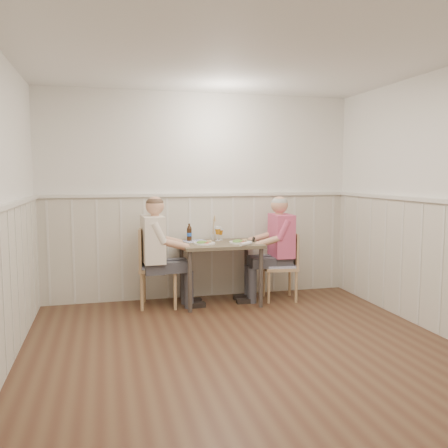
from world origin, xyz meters
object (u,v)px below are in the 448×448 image
diner_cream (157,261)px  beer_bottle (189,233)px  chair_right (284,263)px  chair_left (154,264)px  dining_table (220,251)px  man_in_pink (278,256)px  grass_vase (213,228)px

diner_cream → beer_bottle: (0.44, 0.28, 0.28)m
diner_cream → chair_right: bearing=0.8°
chair_right → chair_left: 1.62m
dining_table → man_in_pink: man_in_pink is taller
beer_bottle → grass_vase: 0.32m
man_in_pink → chair_left: bearing=177.1°
chair_left → diner_cream: (0.02, -0.11, 0.05)m
dining_table → chair_left: chair_left is taller
dining_table → chair_left: (-0.80, 0.06, -0.14)m
chair_right → diner_cream: diner_cream is taller
chair_left → beer_bottle: (0.46, 0.17, 0.33)m
beer_bottle → grass_vase: size_ratio=0.67×
chair_right → diner_cream: (-1.60, -0.02, 0.11)m
chair_right → beer_bottle: size_ratio=3.84×
dining_table → beer_bottle: 0.45m
diner_cream → beer_bottle: size_ratio=6.10×
dining_table → man_in_pink: (0.75, -0.02, -0.09)m
man_in_pink → diner_cream: size_ratio=0.99×
man_in_pink → beer_bottle: (-1.08, 0.25, 0.29)m
chair_left → beer_bottle: beer_bottle is taller
dining_table → chair_left: 0.81m
grass_vase → chair_right: bearing=-20.2°
grass_vase → man_in_pink: bearing=-21.3°
diner_cream → grass_vase: diner_cream is taller
beer_bottle → diner_cream: bearing=-147.5°
diner_cream → dining_table: bearing=3.7°
man_in_pink → beer_bottle: bearing=167.2°
chair_left → beer_bottle: bearing=19.9°
dining_table → grass_vase: size_ratio=2.90×
dining_table → man_in_pink: bearing=-1.2°
beer_bottle → chair_right: bearing=-12.5°
chair_left → man_in_pink: (1.54, -0.08, 0.04)m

